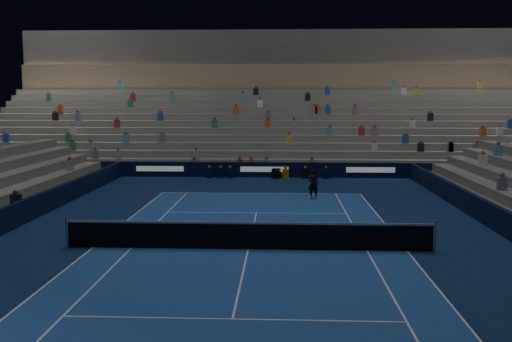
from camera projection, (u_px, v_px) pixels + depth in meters
name	position (u px, v px, depth m)	size (l,w,h in m)	color
ground	(248.00, 249.00, 20.05)	(90.00, 90.00, 0.00)	#0C2149
court_surface	(248.00, 249.00, 20.05)	(10.97, 23.77, 0.01)	#1A4893
sponsor_barrier_far	(264.00, 170.00, 38.33)	(44.00, 0.25, 1.00)	black
grandstand_main	(268.00, 121.00, 47.28)	(44.00, 15.20, 11.20)	slate
tennis_net	(248.00, 235.00, 19.99)	(12.90, 0.10, 1.10)	#B2B2B7
tennis_player	(313.00, 184.00, 30.04)	(0.58, 0.38, 1.60)	black
broadcast_camera	(276.00, 173.00, 37.79)	(0.60, 1.00, 0.64)	black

